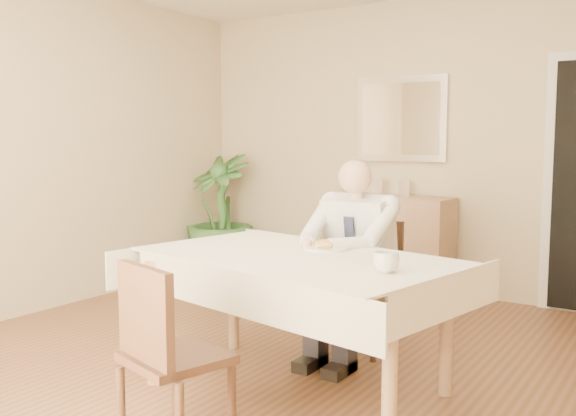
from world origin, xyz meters
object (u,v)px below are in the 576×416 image
Objects in this scene: chair_near at (164,348)px; sideboard at (391,244)px; coffee_mug at (386,262)px; potted_palm at (220,214)px; chair_far at (367,277)px; seated_man at (347,250)px; dining_table at (296,270)px.

sideboard reaches higher than chair_near.
sideboard reaches higher than coffee_mug.
chair_far is at bearing -29.27° from potted_palm.
potted_palm is at bearing 145.62° from seated_man.
dining_table is 1.53× the size of seated_man.
coffee_mug is (0.60, -1.03, 0.33)m from chair_far.
potted_palm is (-2.28, 1.28, 0.14)m from chair_far.
seated_man is (0.00, 0.59, 0.02)m from dining_table.
chair_near is 0.69× the size of seated_man.
seated_man reaches higher than sideboard.
chair_far is 0.67× the size of seated_man.
dining_table is 15.48× the size of coffee_mug.
dining_table is 1.76× the size of sideboard.
coffee_mug is at bearing -61.81° from sideboard.
seated_man is at bearing -34.38° from potted_palm.
seated_man is (0.09, 1.52, 0.21)m from chair_near.
seated_man is at bearing 102.59° from chair_near.
chair_far is at bearing -66.95° from sideboard.
coffee_mug is (0.60, -0.75, 0.11)m from seated_man.
seated_man is at bearing -69.63° from sideboard.
sideboard is at bearing 100.89° from chair_far.
dining_table is at bearing -97.14° from chair_far.
dining_table is 3.13m from potted_palm.
coffee_mug is 0.10× the size of potted_palm.
chair_near reaches higher than dining_table.
chair_far is at bearing 101.33° from dining_table.
chair_far is 6.79× the size of coffee_mug.
coffee_mug is 0.11× the size of sideboard.
potted_palm is (-2.87, 2.30, -0.19)m from coffee_mug.
coffee_mug is at bearing -3.05° from dining_table.
sideboard is 1.81m from potted_palm.
chair_near is 6.94× the size of coffee_mug.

